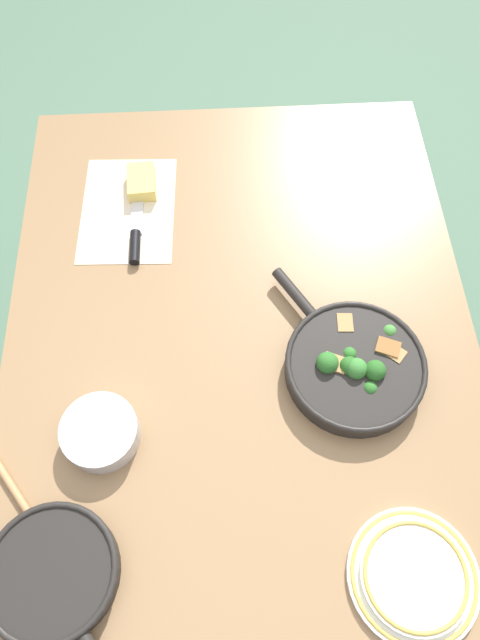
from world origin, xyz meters
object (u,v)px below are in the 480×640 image
Objects in this scene: wooden_spoon at (28,513)px; grater_knife at (136,231)px; skillet_broccoli at (354,365)px; prep_bowl_steel at (101,432)px; skillet_eggs at (54,575)px; cheese_block at (142,182)px; dinner_plate_stack at (414,576)px.

grater_knife reaches higher than wooden_spoon.
grater_knife is at bearing 19.65° from skillet_broccoli.
wooden_spoon is 0.65m from grater_knife.
prep_bowl_steel is (0.14, -0.13, 0.02)m from wooden_spoon.
wooden_spoon is (0.11, 0.06, -0.02)m from skillet_eggs.
cheese_block reaches higher than grater_knife.
cheese_block is (0.76, -0.19, 0.01)m from wooden_spoon.
skillet_eggs is 0.74m from grater_knife.
skillet_broccoli is at bearing 74.93° from wooden_spoon.
dinner_plate_stack is 1.56× the size of prep_bowl_steel.
wooden_spoon is 0.78m from cheese_block.
skillet_eggs is at bearing 86.86° from dinner_plate_stack.
cheese_block is 0.68× the size of prep_bowl_steel.
skillet_eggs is at bearing 165.07° from prep_bowl_steel.
skillet_broccoli is 0.68m from wooden_spoon.
skillet_eggs reaches higher than cheese_block.
grater_knife is 1.13× the size of dinner_plate_stack.
skillet_eggs is 1.49× the size of dinner_plate_stack.
cheese_block reaches higher than wooden_spoon.
prep_bowl_steel is at bearing 71.59° from skillet_broccoli.
prep_bowl_steel is (0.25, -0.07, 0.00)m from skillet_eggs.
wooden_spoon is at bearing 78.21° from dinner_plate_stack.
skillet_eggs reaches higher than grater_knife.
skillet_eggs is 0.13m from wooden_spoon.
wooden_spoon is 1.16× the size of grater_knife.
skillet_broccoli is at bearing 90.11° from skillet_eggs.
grater_knife is (0.37, 0.45, -0.02)m from skillet_broccoli.
skillet_eggs is at bearing 171.72° from cheese_block.
prep_bowl_steel is (-0.62, 0.06, 0.01)m from cheese_block.
grater_knife is at bearing 175.26° from cheese_block.
dinner_plate_stack is (-0.90, -0.49, -0.01)m from cheese_block.
grater_knife is 0.14m from cheese_block.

